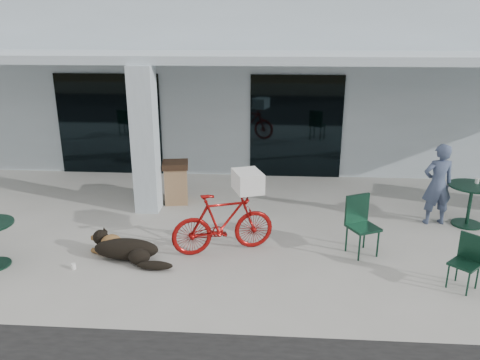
# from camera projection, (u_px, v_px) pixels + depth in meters

# --- Properties ---
(ground) EXTENTS (80.00, 80.00, 0.00)m
(ground) POSITION_uv_depth(u_px,v_px,m) (201.00, 261.00, 8.08)
(ground) COLOR #A8A79F
(ground) RESTS_ON ground
(building) EXTENTS (22.00, 7.00, 4.50)m
(building) POSITION_uv_depth(u_px,v_px,m) (237.00, 78.00, 15.43)
(building) COLOR silver
(building) RESTS_ON ground
(storefront_glass_left) EXTENTS (2.80, 0.06, 2.70)m
(storefront_glass_left) POSITION_uv_depth(u_px,v_px,m) (110.00, 124.00, 12.59)
(storefront_glass_left) COLOR black
(storefront_glass_left) RESTS_ON ground
(storefront_glass_right) EXTENTS (2.40, 0.06, 2.70)m
(storefront_glass_right) POSITION_uv_depth(u_px,v_px,m) (296.00, 127.00, 12.26)
(storefront_glass_right) COLOR black
(storefront_glass_right) RESTS_ON ground
(column) EXTENTS (0.50, 0.50, 3.12)m
(column) POSITION_uv_depth(u_px,v_px,m) (145.00, 141.00, 9.87)
(column) COLOR silver
(column) RESTS_ON ground
(overhang) EXTENTS (22.00, 2.80, 0.18)m
(overhang) POSITION_uv_depth(u_px,v_px,m) (221.00, 57.00, 10.49)
(overhang) COLOR silver
(overhang) RESTS_ON column
(bicycle) EXTENTS (1.92, 1.12, 1.11)m
(bicycle) POSITION_uv_depth(u_px,v_px,m) (223.00, 223.00, 8.26)
(bicycle) COLOR maroon
(bicycle) RESTS_ON ground
(laundry_basket) EXTENTS (0.62, 0.72, 0.36)m
(laundry_basket) POSITION_uv_depth(u_px,v_px,m) (248.00, 181.00, 8.15)
(laundry_basket) COLOR white
(laundry_basket) RESTS_ON bicycle
(dog) EXTENTS (1.37, 0.92, 0.43)m
(dog) POSITION_uv_depth(u_px,v_px,m) (126.00, 248.00, 8.07)
(dog) COLOR black
(dog) RESTS_ON ground
(cup_near_dog) EXTENTS (0.10, 0.10, 0.10)m
(cup_near_dog) POSITION_uv_depth(u_px,v_px,m) (73.00, 266.00, 7.80)
(cup_near_dog) COLOR white
(cup_near_dog) RESTS_ON ground
(cafe_table_far) EXTENTS (1.08, 1.08, 0.86)m
(cafe_table_far) POSITION_uv_depth(u_px,v_px,m) (469.00, 205.00, 9.42)
(cafe_table_far) COLOR #113224
(cafe_table_far) RESTS_ON ground
(cafe_chair_far_a) EXTENTS (0.66, 0.68, 1.06)m
(cafe_chair_far_a) POSITION_uv_depth(u_px,v_px,m) (363.00, 227.00, 8.17)
(cafe_chair_far_a) COLOR #113224
(cafe_chair_far_a) RESTS_ON ground
(cafe_chair_far_b) EXTENTS (0.57, 0.57, 0.85)m
(cafe_chair_far_b) POSITION_uv_depth(u_px,v_px,m) (465.00, 263.00, 7.11)
(cafe_chair_far_b) COLOR #113224
(cafe_chair_far_b) RESTS_ON ground
(person) EXTENTS (0.66, 0.47, 1.68)m
(person) POSITION_uv_depth(u_px,v_px,m) (438.00, 184.00, 9.38)
(person) COLOR #3E4B68
(person) RESTS_ON ground
(cup_on_table) EXTENTS (0.09, 0.09, 0.10)m
(cup_on_table) POSITION_uv_depth(u_px,v_px,m) (477.00, 181.00, 9.39)
(cup_on_table) COLOR white
(cup_on_table) RESTS_ON cafe_table_far
(trash_receptacle) EXTENTS (0.65, 0.65, 0.96)m
(trash_receptacle) POSITION_uv_depth(u_px,v_px,m) (176.00, 182.00, 10.65)
(trash_receptacle) COLOR #876646
(trash_receptacle) RESTS_ON ground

